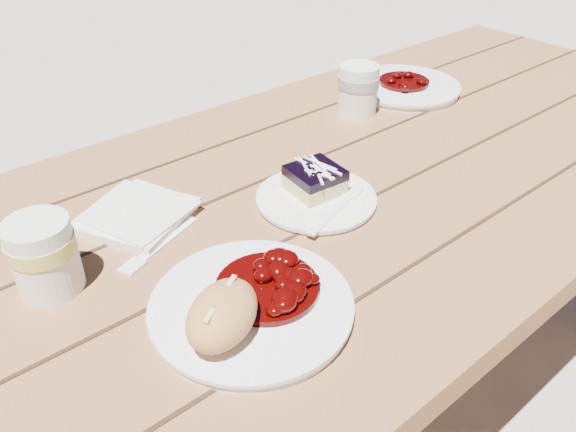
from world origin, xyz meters
TOP-DOWN VIEW (x-y plane):
  - picnic_table at (0.00, -0.00)m, footprint 2.00×1.55m
  - main_plate at (-0.31, -0.17)m, footprint 0.25×0.25m
  - goulash_stew at (-0.28, -0.16)m, footprint 0.13×0.13m
  - bread_roll at (-0.37, -0.19)m, footprint 0.14×0.12m
  - dessert_plate at (-0.08, -0.03)m, footprint 0.19×0.19m
  - blueberry_cake at (-0.07, -0.02)m, footprint 0.09×0.09m
  - fork_dessert at (-0.10, -0.09)m, footprint 0.16×0.07m
  - coffee_cup at (0.23, 0.18)m, footprint 0.08×0.08m
  - napkin_stack at (-0.33, 0.11)m, footprint 0.20×0.20m
  - fork_table at (-0.32, 0.03)m, footprint 0.16×0.08m
  - second_plate at (0.40, 0.19)m, footprint 0.26×0.26m
  - second_stew at (0.40, 0.19)m, footprint 0.12×0.12m
  - second_cup at (-0.49, 0.04)m, footprint 0.08×0.08m

SIDE VIEW (x-z plane):
  - picnic_table at x=0.00m, z-range 0.21..0.96m
  - fork_table at x=-0.32m, z-range 0.75..0.75m
  - dessert_plate at x=-0.08m, z-range 0.75..0.76m
  - napkin_stack at x=-0.33m, z-range 0.75..0.76m
  - main_plate at x=-0.31m, z-range 0.75..0.77m
  - second_plate at x=0.40m, z-range 0.75..0.77m
  - fork_dessert at x=-0.10m, z-range 0.76..0.76m
  - blueberry_cake at x=-0.07m, z-range 0.76..0.81m
  - goulash_stew at x=-0.28m, z-range 0.77..0.81m
  - second_stew at x=0.40m, z-range 0.77..0.81m
  - bread_roll at x=-0.37m, z-range 0.77..0.82m
  - coffee_cup at x=0.23m, z-range 0.75..0.85m
  - second_cup at x=-0.49m, z-range 0.75..0.85m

